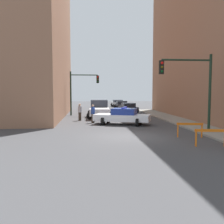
# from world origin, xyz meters

# --- Properties ---
(ground_plane) EXTENTS (120.00, 120.00, 0.00)m
(ground_plane) POSITION_xyz_m (0.00, 0.00, 0.00)
(ground_plane) COLOR #424244
(sidewalk_right) EXTENTS (2.40, 44.00, 0.12)m
(sidewalk_right) POSITION_xyz_m (6.20, 0.00, 0.06)
(sidewalk_right) COLOR gray
(sidewalk_right) RESTS_ON ground_plane
(building_corner_left) EXTENTS (14.00, 20.00, 21.22)m
(building_corner_left) POSITION_xyz_m (-12.00, 14.00, 10.61)
(building_corner_left) COLOR #93664C
(building_corner_left) RESTS_ON ground_plane
(traffic_light_near) EXTENTS (3.64, 0.35, 5.20)m
(traffic_light_near) POSITION_xyz_m (4.73, 0.97, 3.53)
(traffic_light_near) COLOR black
(traffic_light_near) RESTS_ON sidewalk_right
(traffic_light_far) EXTENTS (3.44, 0.35, 5.20)m
(traffic_light_far) POSITION_xyz_m (-3.30, 14.61, 3.40)
(traffic_light_far) COLOR black
(traffic_light_far) RESTS_ON ground_plane
(police_car) EXTENTS (5.05, 3.39, 1.52)m
(police_car) POSITION_xyz_m (0.58, 5.72, 0.72)
(police_car) COLOR white
(police_car) RESTS_ON ground_plane
(white_truck) EXTENTS (2.76, 5.46, 1.90)m
(white_truck) POSITION_xyz_m (-1.15, 11.75, 0.91)
(white_truck) COLOR silver
(white_truck) RESTS_ON ground_plane
(parked_car_near) EXTENTS (2.50, 4.43, 1.31)m
(parked_car_near) POSITION_xyz_m (3.02, 17.96, 0.67)
(parked_car_near) COLOR black
(parked_car_near) RESTS_ON ground_plane
(parked_car_mid) EXTENTS (2.31, 4.32, 1.31)m
(parked_car_mid) POSITION_xyz_m (3.20, 25.90, 0.67)
(parked_car_mid) COLOR black
(parked_car_mid) RESTS_ON ground_plane
(parked_car_far) EXTENTS (2.47, 4.41, 1.31)m
(parked_car_far) POSITION_xyz_m (3.19, 31.46, 0.67)
(parked_car_far) COLOR silver
(parked_car_far) RESTS_ON ground_plane
(pedestrian_crossing) EXTENTS (0.37, 0.37, 1.66)m
(pedestrian_crossing) POSITION_xyz_m (-1.93, 7.08, 0.86)
(pedestrian_crossing) COLOR #382D23
(pedestrian_crossing) RESTS_ON ground_plane
(pedestrian_corner) EXTENTS (0.50, 0.50, 1.66)m
(pedestrian_corner) POSITION_xyz_m (-3.17, 9.05, 0.86)
(pedestrian_corner) COLOR #382D23
(pedestrian_corner) RESTS_ON ground_plane
(barrier_front) EXTENTS (1.58, 0.41, 0.90)m
(barrier_front) POSITION_xyz_m (3.86, -3.26, 0.62)
(barrier_front) COLOR orange
(barrier_front) RESTS_ON ground_plane
(barrier_mid) EXTENTS (1.58, 0.43, 0.90)m
(barrier_mid) POSITION_xyz_m (3.87, -0.64, 0.62)
(barrier_mid) COLOR orange
(barrier_mid) RESTS_ON ground_plane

